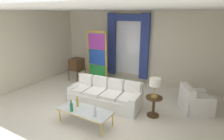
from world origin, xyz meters
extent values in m
plane|color=silver|center=(0.00, 0.00, 0.00)|extent=(16.00, 16.00, 0.00)
cube|color=beige|center=(0.00, 3.06, 1.50)|extent=(8.00, 0.12, 3.00)
cube|color=beige|center=(-3.66, 0.60, 1.50)|extent=(0.12, 7.00, 3.00)
cube|color=white|center=(0.00, 0.80, 3.02)|extent=(8.00, 7.60, 0.04)
cube|color=white|center=(-0.36, 2.98, 1.55)|extent=(1.10, 0.02, 2.50)
cylinder|color=gold|center=(-0.36, 2.90, 2.86)|extent=(2.00, 0.04, 0.04)
cube|color=navy|center=(-1.13, 2.88, 1.55)|extent=(0.36, 0.12, 2.70)
cube|color=navy|center=(0.41, 2.88, 1.55)|extent=(0.36, 0.12, 2.70)
cube|color=navy|center=(-0.36, 2.88, 2.72)|extent=(1.80, 0.10, 0.28)
cube|color=white|center=(0.04, 0.35, 0.19)|extent=(2.38, 1.06, 0.38)
cube|color=white|center=(0.01, 0.72, 0.39)|extent=(2.33, 0.36, 0.78)
cube|color=white|center=(1.11, 0.43, 0.28)|extent=(0.26, 0.87, 0.56)
cube|color=white|center=(-1.03, 0.28, 0.28)|extent=(0.26, 0.87, 0.56)
cube|color=white|center=(0.91, 0.37, 0.44)|extent=(0.58, 0.77, 0.12)
cube|color=white|center=(0.89, 0.68, 0.66)|extent=(0.52, 0.18, 0.40)
cube|color=white|center=(0.33, 0.33, 0.44)|extent=(0.58, 0.77, 0.12)
cube|color=white|center=(0.31, 0.64, 0.66)|extent=(0.52, 0.18, 0.40)
cube|color=white|center=(-0.25, 0.28, 0.44)|extent=(0.58, 0.77, 0.12)
cube|color=white|center=(-0.27, 0.60, 0.66)|extent=(0.52, 0.18, 0.40)
cube|color=white|center=(-0.82, 0.24, 0.44)|extent=(0.58, 0.77, 0.12)
cube|color=white|center=(-0.85, 0.56, 0.66)|extent=(0.52, 0.18, 0.40)
cube|color=silver|center=(0.17, -0.82, 0.40)|extent=(1.46, 0.62, 0.02)
cube|color=gold|center=(0.17, -0.53, 0.38)|extent=(1.46, 0.04, 0.03)
cube|color=gold|center=(0.17, -1.11, 0.38)|extent=(1.46, 0.04, 0.03)
cube|color=gold|center=(-0.54, -0.82, 0.38)|extent=(0.04, 0.62, 0.03)
cube|color=gold|center=(0.88, -0.82, 0.38)|extent=(0.04, 0.62, 0.03)
cylinder|color=gold|center=(-0.52, -0.55, 0.19)|extent=(0.04, 0.04, 0.38)
cylinder|color=gold|center=(0.86, -0.55, 0.19)|extent=(0.04, 0.04, 0.38)
cylinder|color=gold|center=(-0.52, -1.09, 0.19)|extent=(0.04, 0.04, 0.38)
cylinder|color=gold|center=(0.86, -1.09, 0.19)|extent=(0.04, 0.04, 0.38)
cylinder|color=gold|center=(-0.15, -0.75, 0.51)|extent=(0.07, 0.07, 0.21)
cylinder|color=gold|center=(-0.15, -0.75, 0.65)|extent=(0.03, 0.03, 0.06)
sphere|color=gold|center=(-0.15, -0.75, 0.70)|extent=(0.04, 0.04, 0.04)
cylinder|color=silver|center=(0.57, -0.94, 0.53)|extent=(0.07, 0.07, 0.25)
cylinder|color=silver|center=(0.57, -0.94, 0.69)|extent=(0.03, 0.03, 0.06)
sphere|color=silver|center=(0.57, -0.94, 0.74)|extent=(0.04, 0.04, 0.04)
cylinder|color=#196B3D|center=(-0.11, -1.04, 0.52)|extent=(0.08, 0.08, 0.22)
cylinder|color=#196B3D|center=(-0.11, -1.04, 0.66)|extent=(0.04, 0.04, 0.06)
sphere|color=#196B3D|center=(-0.11, -1.04, 0.71)|extent=(0.05, 0.05, 0.05)
cube|color=#472D19|center=(-2.28, 1.77, 0.50)|extent=(0.62, 0.54, 0.03)
cylinder|color=#472D19|center=(-2.53, 1.50, 0.25)|extent=(0.04, 0.04, 0.50)
cylinder|color=#472D19|center=(-2.51, 2.06, 0.25)|extent=(0.04, 0.04, 0.50)
cylinder|color=#472D19|center=(-2.05, 1.49, 0.25)|extent=(0.04, 0.04, 0.50)
cylinder|color=#472D19|center=(-2.03, 2.05, 0.25)|extent=(0.04, 0.04, 0.50)
cube|color=#472D19|center=(-2.28, 1.77, 0.76)|extent=(0.49, 0.57, 0.48)
cube|color=black|center=(-2.52, 1.78, 0.78)|extent=(0.02, 0.39, 0.30)
cylinder|color=gold|center=(-2.52, 1.70, 0.59)|extent=(0.01, 0.04, 0.04)
cylinder|color=gold|center=(-2.51, 1.86, 0.59)|extent=(0.01, 0.04, 0.04)
cylinder|color=silver|center=(-2.28, 1.77, 1.18)|extent=(0.01, 0.13, 0.34)
cylinder|color=silver|center=(-2.28, 1.77, 1.18)|extent=(0.01, 0.13, 0.34)
cube|color=white|center=(2.69, 1.43, 0.20)|extent=(1.09, 1.09, 0.40)
cube|color=white|center=(2.69, 1.43, 0.45)|extent=(0.94, 0.94, 0.10)
cube|color=white|center=(2.41, 1.27, 0.40)|extent=(0.57, 0.79, 0.80)
cube|color=white|center=(2.53, 1.71, 0.29)|extent=(0.73, 0.52, 0.58)
cube|color=white|center=(2.85, 1.15, 0.29)|extent=(0.73, 0.52, 0.58)
cube|color=gold|center=(-1.81, 2.03, 1.10)|extent=(0.05, 0.05, 2.20)
cube|color=gold|center=(-0.91, 2.03, 1.10)|extent=(0.05, 0.05, 2.20)
cube|color=gold|center=(-1.36, 2.03, 2.17)|extent=(0.90, 0.05, 0.06)
cube|color=gold|center=(-1.36, 2.03, 0.05)|extent=(0.90, 0.05, 0.10)
cube|color=#238E3D|center=(-1.36, 2.03, 0.43)|extent=(0.82, 0.02, 0.64)
cube|color=#1E47B7|center=(-1.36, 2.03, 1.10)|extent=(0.82, 0.02, 0.64)
cube|color=purple|center=(-1.36, 2.03, 1.77)|extent=(0.82, 0.02, 0.64)
cylinder|color=beige|center=(-0.83, 1.81, 0.03)|extent=(0.16, 0.16, 0.06)
ellipsoid|color=navy|center=(-0.83, 1.81, 0.14)|extent=(0.18, 0.32, 0.20)
sphere|color=navy|center=(-0.83, 1.95, 0.25)|extent=(0.09, 0.09, 0.09)
cone|color=gold|center=(-0.83, 2.01, 0.25)|extent=(0.02, 0.04, 0.02)
cone|color=#267649|center=(-0.83, 1.63, 0.24)|extent=(0.44, 0.40, 0.50)
cylinder|color=#472D19|center=(1.64, 0.48, 0.58)|extent=(0.48, 0.48, 0.03)
cylinder|color=#472D19|center=(1.64, 0.48, 0.29)|extent=(0.08, 0.08, 0.55)
cylinder|color=#472D19|center=(1.64, 0.48, 0.01)|extent=(0.36, 0.36, 0.03)
cylinder|color=#B29338|center=(1.64, 0.48, 0.61)|extent=(0.18, 0.18, 0.04)
cylinder|color=#B29338|center=(1.64, 0.48, 0.81)|extent=(0.03, 0.03, 0.36)
cylinder|color=white|center=(1.64, 0.48, 1.05)|extent=(0.32, 0.32, 0.22)
camera|label=1|loc=(3.00, -4.34, 2.90)|focal=29.96mm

